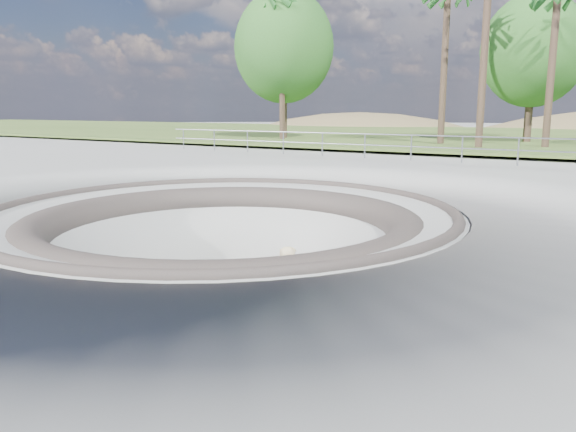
% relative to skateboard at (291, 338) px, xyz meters
% --- Properties ---
extents(ground, '(180.00, 180.00, 0.00)m').
position_rel_skateboard_xyz_m(ground, '(-2.70, 1.55, 1.83)').
color(ground, '#9E9D99').
rests_on(ground, ground).
extents(skate_bowl, '(14.00, 14.00, 4.10)m').
position_rel_skateboard_xyz_m(skate_bowl, '(-2.70, 1.55, 0.00)').
color(skate_bowl, '#9E9D99').
rests_on(skate_bowl, ground).
extents(grass_strip, '(180.00, 36.00, 0.12)m').
position_rel_skateboard_xyz_m(grass_strip, '(-2.70, 35.55, 2.05)').
color(grass_strip, '#415C25').
rests_on(grass_strip, ground).
extents(safety_railing, '(25.00, 0.06, 1.03)m').
position_rel_skateboard_xyz_m(safety_railing, '(-2.70, 13.55, 2.52)').
color(safety_railing, gray).
rests_on(safety_railing, ground).
extents(skateboard, '(0.88, 0.42, 0.09)m').
position_rel_skateboard_xyz_m(skateboard, '(0.00, 0.00, 0.00)').
color(skateboard, '#99683D').
rests_on(skateboard, ground).
extents(skater, '(0.61, 0.71, 1.66)m').
position_rel_skateboard_xyz_m(skater, '(0.00, -0.00, 0.85)').
color(skater, beige).
rests_on(skater, skateboard).
extents(palm_a, '(2.60, 2.60, 9.89)m').
position_rel_skateboard_xyz_m(palm_a, '(-14.74, 22.98, 10.54)').
color(palm_a, '#4F3A2D').
rests_on(palm_a, ground).
extents(bushy_tree_left, '(6.72, 6.11, 9.70)m').
position_rel_skateboard_xyz_m(bushy_tree_left, '(-15.50, 24.35, 8.02)').
color(bushy_tree_left, '#4F3A2D').
rests_on(bushy_tree_left, ground).
extents(bushy_tree_mid, '(5.94, 5.40, 8.56)m').
position_rel_skateboard_xyz_m(bushy_tree_mid, '(-0.69, 27.86, 7.31)').
color(bushy_tree_mid, '#4F3A2D').
rests_on(bushy_tree_mid, ground).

